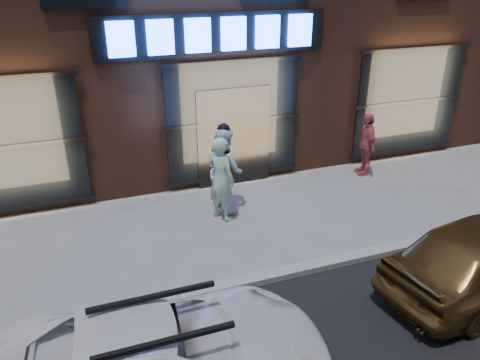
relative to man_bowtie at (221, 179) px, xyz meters
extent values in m
plane|color=slate|center=(0.82, -2.35, -0.92)|extent=(90.00, 90.00, 0.00)
cube|color=gray|center=(0.82, -2.35, -0.86)|extent=(60.00, 0.25, 0.12)
cube|color=black|center=(0.42, 1.60, 2.68)|extent=(5.20, 0.06, 0.90)
cube|color=black|center=(0.82, 1.57, 0.28)|extent=(1.80, 0.10, 2.40)
cube|color=#FFBF72|center=(-4.18, 1.63, 0.68)|extent=(3.00, 0.04, 2.60)
cube|color=black|center=(-4.18, 1.59, 0.68)|extent=(3.20, 0.06, 2.80)
cube|color=#FFBF72|center=(0.82, 1.63, 0.68)|extent=(3.00, 0.04, 2.60)
cube|color=black|center=(0.82, 1.59, 0.68)|extent=(3.20, 0.06, 2.80)
cube|color=#FFBF72|center=(5.82, 1.63, 0.68)|extent=(3.00, 0.04, 2.60)
cube|color=black|center=(5.82, 1.59, 0.68)|extent=(3.20, 0.06, 2.80)
cube|color=#2659FF|center=(-1.58, 1.53, 2.68)|extent=(0.55, 0.12, 0.70)
cube|color=#2659FF|center=(-0.78, 1.53, 2.68)|extent=(0.55, 0.12, 0.70)
cube|color=#2659FF|center=(0.02, 1.53, 2.68)|extent=(0.55, 0.12, 0.70)
cube|color=#2659FF|center=(0.82, 1.53, 2.68)|extent=(0.55, 0.12, 0.70)
cube|color=#2659FF|center=(1.62, 1.53, 2.68)|extent=(0.55, 0.12, 0.70)
cube|color=#2659FF|center=(2.42, 1.53, 2.68)|extent=(0.55, 0.12, 0.70)
imported|color=#AAE0B9|center=(0.00, 0.00, 0.00)|extent=(0.71, 0.80, 1.84)
imported|color=white|center=(0.20, 0.41, 0.02)|extent=(0.87, 1.04, 1.89)
imported|color=#B84C50|center=(4.18, 0.98, -0.11)|extent=(0.59, 1.01, 1.62)
imported|color=white|center=(-2.07, -4.07, -0.33)|extent=(4.40, 2.32, 1.18)
camera|label=1|loc=(-2.63, -8.41, 4.08)|focal=35.00mm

